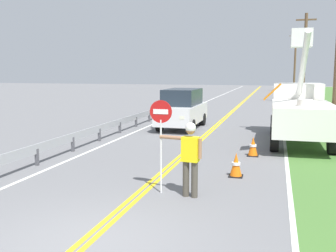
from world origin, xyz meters
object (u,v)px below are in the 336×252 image
object	(u,v)px
utility_pole_mid	(304,57)
flagger_worker	(190,155)
utility_bucket_truck	(300,109)
traffic_cone_mid	(253,147)
stop_sign_paddle	(161,125)
oncoming_suv_nearest	(182,109)
traffic_cone_lead	(236,165)
utility_pole_far	(295,61)

from	to	relation	value
utility_pole_mid	flagger_worker	bearing A→B (deg)	-98.30
utility_bucket_truck	traffic_cone_mid	bearing A→B (deg)	-115.53
flagger_worker	stop_sign_paddle	distance (m)	1.02
oncoming_suv_nearest	traffic_cone_mid	distance (m)	7.24
traffic_cone_mid	traffic_cone_lead	bearing A→B (deg)	-95.97
oncoming_suv_nearest	utility_pole_mid	bearing A→B (deg)	68.82
utility_bucket_truck	oncoming_suv_nearest	size ratio (longest dim) A/B	1.48
flagger_worker	utility_pole_far	distance (m)	51.11
oncoming_suv_nearest	utility_bucket_truck	bearing A→B (deg)	-21.89
utility_bucket_truck	traffic_cone_lead	bearing A→B (deg)	-107.26
utility_bucket_truck	traffic_cone_lead	world-z (taller)	utility_bucket_truck
flagger_worker	utility_pole_mid	distance (m)	29.99
utility_pole_mid	utility_pole_far	distance (m)	21.31
traffic_cone_lead	utility_pole_mid	bearing A→B (deg)	82.90
stop_sign_paddle	oncoming_suv_nearest	bearing A→B (deg)	100.91
utility_pole_far	stop_sign_paddle	bearing A→B (deg)	-95.74
flagger_worker	oncoming_suv_nearest	world-z (taller)	oncoming_suv_nearest
utility_bucket_truck	stop_sign_paddle	bearing A→B (deg)	-113.29
stop_sign_paddle	traffic_cone_mid	bearing A→B (deg)	68.39
flagger_worker	traffic_cone_lead	size ratio (longest dim) A/B	2.61
stop_sign_paddle	utility_bucket_truck	xyz separation A→B (m)	(3.69, 8.57, -0.31)
stop_sign_paddle	traffic_cone_mid	distance (m)	5.50
utility_pole_mid	traffic_cone_mid	world-z (taller)	utility_pole_mid
oncoming_suv_nearest	utility_pole_mid	size ratio (longest dim) A/B	0.56
stop_sign_paddle	traffic_cone_mid	size ratio (longest dim) A/B	3.33
utility_pole_far	traffic_cone_mid	distance (m)	46.04
utility_bucket_truck	utility_pole_mid	size ratio (longest dim) A/B	0.82
utility_pole_mid	traffic_cone_lead	size ratio (longest dim) A/B	11.87
oncoming_suv_nearest	traffic_cone_mid	size ratio (longest dim) A/B	6.60
stop_sign_paddle	traffic_cone_lead	xyz separation A→B (m)	(1.66, 2.02, -1.37)
utility_pole_far	traffic_cone_mid	bearing A→B (deg)	-93.92
stop_sign_paddle	utility_pole_far	world-z (taller)	utility_pole_far
flagger_worker	traffic_cone_lead	xyz separation A→B (m)	(0.90, 2.13, -0.71)
oncoming_suv_nearest	traffic_cone_lead	distance (m)	9.67
utility_pole_far	traffic_cone_mid	world-z (taller)	utility_pole_far
stop_sign_paddle	utility_pole_mid	world-z (taller)	utility_pole_mid
stop_sign_paddle	utility_pole_far	size ratio (longest dim) A/B	0.27
traffic_cone_mid	flagger_worker	bearing A→B (deg)	-103.35
oncoming_suv_nearest	utility_pole_far	size ratio (longest dim) A/B	0.53
flagger_worker	stop_sign_paddle	world-z (taller)	stop_sign_paddle
flagger_worker	utility_bucket_truck	bearing A→B (deg)	71.36
flagger_worker	traffic_cone_lead	distance (m)	2.42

